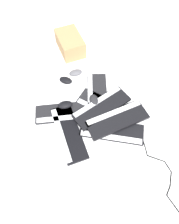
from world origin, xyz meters
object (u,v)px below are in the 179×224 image
at_px(keyboard_1, 66,113).
at_px(mouse_0, 65,105).
at_px(mouse_3, 94,100).
at_px(keyboard_5, 117,119).
at_px(keyboard_2, 68,133).
at_px(keyboard_4, 106,107).
at_px(keyboard_0, 97,96).
at_px(mouse_2, 66,80).
at_px(mouse_1, 76,73).
at_px(keyboard_3, 112,131).
at_px(keyboard_6, 102,107).
at_px(cardboard_box, 70,43).

relative_size(keyboard_1, mouse_0, 4.19).
bearing_deg(mouse_3, keyboard_5, -148.83).
xyz_separation_m(keyboard_2, keyboard_4, (0.23, -0.25, 0.00)).
height_order(keyboard_0, mouse_2, mouse_2).
xyz_separation_m(keyboard_2, mouse_1, (0.55, 0.01, 0.01)).
xyz_separation_m(keyboard_3, keyboard_5, (0.08, -0.03, 0.03)).
bearing_deg(mouse_0, keyboard_4, -11.02).
bearing_deg(keyboard_6, keyboard_1, 100.36).
bearing_deg(mouse_0, mouse_3, -0.99).
xyz_separation_m(keyboard_5, mouse_3, (0.14, 0.17, 0.01)).
height_order(mouse_0, cardboard_box, cardboard_box).
bearing_deg(keyboard_3, mouse_1, 31.45).
relative_size(keyboard_2, mouse_1, 4.21).
height_order(keyboard_0, cardboard_box, cardboard_box).
relative_size(keyboard_2, cardboard_box, 1.55).
bearing_deg(keyboard_0, keyboard_1, 126.42).
bearing_deg(keyboard_1, keyboard_4, -76.93).
bearing_deg(keyboard_6, keyboard_3, -155.16).
relative_size(mouse_0, mouse_1, 1.00).
relative_size(keyboard_1, mouse_3, 4.19).
distance_m(keyboard_6, mouse_1, 0.41).
height_order(keyboard_4, keyboard_5, keyboard_5).
relative_size(keyboard_0, keyboard_4, 0.98).
xyz_separation_m(keyboard_2, mouse_2, (0.46, 0.08, 0.01)).
bearing_deg(keyboard_1, keyboard_0, -53.58).
bearing_deg(cardboard_box, keyboard_0, -152.10).
height_order(keyboard_2, cardboard_box, cardboard_box).
relative_size(keyboard_1, keyboard_2, 1.00).
bearing_deg(keyboard_0, keyboard_5, -143.18).
bearing_deg(keyboard_4, keyboard_0, 37.54).
bearing_deg(keyboard_2, keyboard_6, -46.69).
bearing_deg(keyboard_5, keyboard_3, 156.36).
bearing_deg(mouse_3, cardboard_box, 4.74).
xyz_separation_m(keyboard_0, keyboard_2, (-0.32, 0.18, 0.00)).
relative_size(keyboard_3, mouse_0, 4.10).
bearing_deg(mouse_2, keyboard_1, 114.49).
distance_m(keyboard_4, mouse_0, 0.30).
relative_size(keyboard_5, cardboard_box, 1.54).
height_order(keyboard_1, mouse_1, mouse_1).
distance_m(keyboard_5, mouse_1, 0.55).
bearing_deg(keyboard_0, mouse_3, 165.04).
relative_size(mouse_1, mouse_3, 1.00).
bearing_deg(keyboard_0, mouse_0, 117.48).
xyz_separation_m(keyboard_1, cardboard_box, (0.67, 0.05, 0.06)).
height_order(keyboard_1, cardboard_box, cardboard_box).
bearing_deg(mouse_0, keyboard_2, -92.21).
distance_m(keyboard_1, keyboard_6, 0.27).
bearing_deg(mouse_2, keyboard_4, 162.32).
distance_m(keyboard_2, keyboard_3, 0.30).
xyz_separation_m(mouse_0, cardboard_box, (0.63, 0.04, 0.03)).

